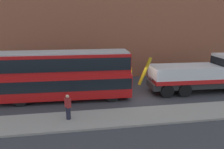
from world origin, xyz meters
TOP-DOWN VIEW (x-y plane):
  - ground_plane at (0.00, 0.00)m, footprint 120.00×120.00m
  - near_kerb at (0.00, -4.20)m, footprint 60.00×2.80m
  - building_facade at (0.00, 7.08)m, footprint 60.00×1.50m
  - recovery_tow_truck at (5.98, 0.10)m, footprint 10.18×2.90m
  - double_decker_bus at (-6.49, 0.12)m, footprint 11.11×2.88m
  - pedestrian_onlooker at (-6.08, -4.05)m, footprint 0.44×0.48m

SIDE VIEW (x-z plane):
  - ground_plane at x=0.00m, z-range 0.00..0.00m
  - near_kerb at x=0.00m, z-range 0.00..0.15m
  - pedestrian_onlooker at x=-6.08m, z-range 0.13..1.84m
  - recovery_tow_truck at x=5.98m, z-range -0.08..3.59m
  - double_decker_bus at x=-6.49m, z-range 0.20..4.26m
  - building_facade at x=0.00m, z-range 0.07..16.07m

